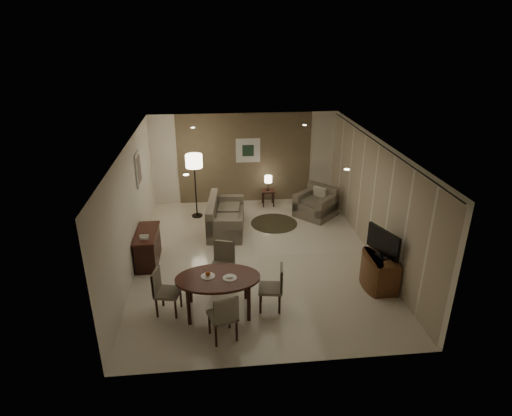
{
  "coord_description": "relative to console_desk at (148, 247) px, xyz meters",
  "views": [
    {
      "loc": [
        -0.93,
        -8.76,
        5.03
      ],
      "look_at": [
        0.0,
        0.2,
        1.15
      ],
      "focal_mm": 30.0,
      "sensor_mm": 36.0,
      "label": 1
    }
  ],
  "objects": [
    {
      "name": "plate_a",
      "position": [
        1.37,
        -1.95,
        0.37
      ],
      "size": [
        0.26,
        0.26,
        0.02
      ],
      "primitive_type": "cylinder",
      "color": "white",
      "rests_on": "dining_table"
    },
    {
      "name": "side_table",
      "position": [
        3.15,
        3.04,
        -0.13
      ],
      "size": [
        0.38,
        0.38,
        0.48
      ],
      "primitive_type": null,
      "color": "black",
      "rests_on": "floor"
    },
    {
      "name": "downlight_fr",
      "position": [
        3.89,
        1.8,
        2.31
      ],
      "size": [
        0.1,
        0.1,
        0.01
      ],
      "primitive_type": "cylinder",
      "color": "white",
      "rests_on": "ceiling"
    },
    {
      "name": "napkin",
      "position": [
        1.77,
        -2.05,
        0.4
      ],
      "size": [
        0.12,
        0.08,
        0.03
      ],
      "primitive_type": "cube",
      "color": "white",
      "rests_on": "plate_b"
    },
    {
      "name": "floor_lamp",
      "position": [
        1.04,
        2.44,
        0.53
      ],
      "size": [
        0.46,
        0.46,
        1.81
      ],
      "primitive_type": null,
      "color": "#FFE5B7",
      "rests_on": "floor"
    },
    {
      "name": "downlight_fl",
      "position": [
        1.09,
        1.8,
        2.31
      ],
      "size": [
        0.1,
        0.1,
        0.01
      ],
      "primitive_type": "cylinder",
      "color": "white",
      "rests_on": "ceiling"
    },
    {
      "name": "chair_far",
      "position": [
        1.64,
        -1.18,
        0.1
      ],
      "size": [
        0.58,
        0.58,
        0.95
      ],
      "primitive_type": null,
      "rotation": [
        0.0,
        0.0,
        -0.3
      ],
      "color": "#796D5D",
      "rests_on": "floor"
    },
    {
      "name": "art_back_canvas",
      "position": [
        2.59,
        3.44,
        1.23
      ],
      "size": [
        0.34,
        0.01,
        0.34
      ],
      "primitive_type": "cube",
      "color": "#1D3424",
      "rests_on": "wall_back"
    },
    {
      "name": "flat_tv",
      "position": [
        4.87,
        -1.5,
        0.65
      ],
      "size": [
        0.36,
        0.85,
        0.6
      ],
      "primitive_type": null,
      "rotation": [
        0.0,
        0.0,
        0.35
      ],
      "color": "black",
      "rests_on": "tv_cabinet"
    },
    {
      "name": "chair_near",
      "position": [
        1.61,
        -2.76,
        0.09
      ],
      "size": [
        0.56,
        0.56,
        0.93
      ],
      "primitive_type": null,
      "rotation": [
        0.0,
        0.0,
        3.44
      ],
      "color": "#796D5D",
      "rests_on": "floor"
    },
    {
      "name": "downlight_nl",
      "position": [
        1.09,
        -1.8,
        2.31
      ],
      "size": [
        0.1,
        0.1,
        0.01
      ],
      "primitive_type": "cylinder",
      "color": "white",
      "rests_on": "ceiling"
    },
    {
      "name": "art_left_frame",
      "position": [
        -0.23,
        1.2,
        1.48
      ],
      "size": [
        0.03,
        0.6,
        0.8
      ],
      "primitive_type": "cube",
      "color": "silver",
      "rests_on": "wall_left"
    },
    {
      "name": "downlight_nr",
      "position": [
        3.89,
        -1.8,
        2.31
      ],
      "size": [
        0.1,
        0.1,
        0.01
      ],
      "primitive_type": "cylinder",
      "color": "white",
      "rests_on": "ceiling"
    },
    {
      "name": "art_back_frame",
      "position": [
        2.59,
        3.46,
        1.23
      ],
      "size": [
        0.72,
        0.03,
        0.72
      ],
      "primitive_type": "cube",
      "color": "silver",
      "rests_on": "wall_back"
    },
    {
      "name": "telephone",
      "position": [
        0.0,
        -0.3,
        0.43
      ],
      "size": [
        0.2,
        0.14,
        0.09
      ],
      "primitive_type": null,
      "color": "white",
      "rests_on": "console_desk"
    },
    {
      "name": "tv_cabinet",
      "position": [
        4.89,
        -1.5,
        -0.03
      ],
      "size": [
        0.48,
        0.9,
        0.7
      ],
      "primitive_type": null,
      "color": "brown",
      "rests_on": "floor"
    },
    {
      "name": "plate_b",
      "position": [
        1.77,
        -2.05,
        0.37
      ],
      "size": [
        0.26,
        0.26,
        0.02
      ],
      "primitive_type": "cylinder",
      "color": "white",
      "rests_on": "dining_table"
    },
    {
      "name": "sofa",
      "position": [
        1.83,
        1.5,
        0.04
      ],
      "size": [
        1.86,
        1.06,
        0.84
      ],
      "primitive_type": null,
      "rotation": [
        0.0,
        0.0,
        1.47
      ],
      "color": "#796D5D",
      "rests_on": "floor"
    },
    {
      "name": "chair_left",
      "position": [
        0.62,
        -1.94,
        0.07
      ],
      "size": [
        0.51,
        0.51,
        0.89
      ],
      "primitive_type": null,
      "rotation": [
        0.0,
        0.0,
        1.36
      ],
      "color": "#796D5D",
      "rests_on": "floor"
    },
    {
      "name": "table_lamp",
      "position": [
        3.15,
        3.04,
        0.36
      ],
      "size": [
        0.22,
        0.22,
        0.5
      ],
      "primitive_type": null,
      "color": "#FFEAC1",
      "rests_on": "side_table"
    },
    {
      "name": "taupe_accent",
      "position": [
        2.49,
        3.48,
        0.98
      ],
      "size": [
        3.96,
        0.03,
        2.7
      ],
      "primitive_type": "cube",
      "color": "brown",
      "rests_on": "wall_back"
    },
    {
      "name": "armchair",
      "position": [
        4.37,
        2.11,
        0.05
      ],
      "size": [
        1.31,
        1.31,
        0.85
      ],
      "primitive_type": null,
      "rotation": [
        0.0,
        0.0,
        -0.82
      ],
      "color": "#796D5D",
      "rests_on": "floor"
    },
    {
      "name": "curtain_wall",
      "position": [
        5.17,
        0.0,
        0.95
      ],
      "size": [
        0.08,
        6.7,
        2.58
      ],
      "primitive_type": null,
      "color": "beige",
      "rests_on": "wall_right"
    },
    {
      "name": "room_shell",
      "position": [
        2.49,
        0.4,
        0.98
      ],
      "size": [
        5.5,
        7.0,
        2.7
      ],
      "color": "beige",
      "rests_on": "ground"
    },
    {
      "name": "art_left_canvas",
      "position": [
        -0.21,
        1.2,
        1.48
      ],
      "size": [
        0.01,
        0.46,
        0.64
      ],
      "primitive_type": "cube",
      "color": "gray",
      "rests_on": "wall_left"
    },
    {
      "name": "chair_right",
      "position": [
        2.53,
        -2.0,
        0.07
      ],
      "size": [
        0.49,
        0.49,
        0.9
      ],
      "primitive_type": null,
      "rotation": [
        0.0,
        0.0,
        -1.72
      ],
      "color": "#796D5D",
      "rests_on": "floor"
    },
    {
      "name": "round_rug",
      "position": [
        3.15,
        1.74,
        -0.37
      ],
      "size": [
        1.27,
        1.27,
        0.01
      ],
      "primitive_type": "cylinder",
      "color": "#3C3121",
      "rests_on": "floor"
    },
    {
      "name": "dining_table",
      "position": [
        1.55,
        -2.0,
        -0.01
      ],
      "size": [
        1.58,
        0.99,
        0.74
      ],
      "primitive_type": null,
      "color": "#4D2219",
      "rests_on": "floor"
    },
    {
      "name": "curtain_rod",
      "position": [
        5.17,
        0.0,
        2.27
      ],
      "size": [
        0.03,
        6.8,
        0.03
      ],
      "primitive_type": "cylinder",
      "rotation": [
        1.57,
        0.0,
        0.0
      ],
      "color": "black",
      "rests_on": "wall_right"
    },
    {
      "name": "fruit_apple",
      "position": [
        1.37,
        -1.95,
        0.43
      ],
      "size": [
        0.09,
        0.09,
        0.09
      ],
      "primitive_type": "sphere",
      "color": "#AE4513",
      "rests_on": "plate_a"
    },
    {
      "name": "console_desk",
      "position": [
        0.0,
        0.0,
        0.0
      ],
      "size": [
        0.48,
        1.2,
        0.75
      ],
      "primitive_type": null,
      "color": "#4D2219",
      "rests_on": "floor"
    }
  ]
}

